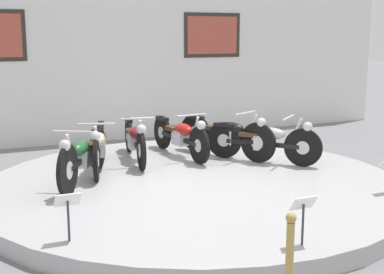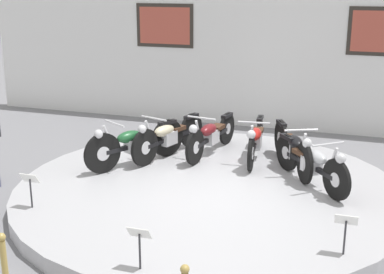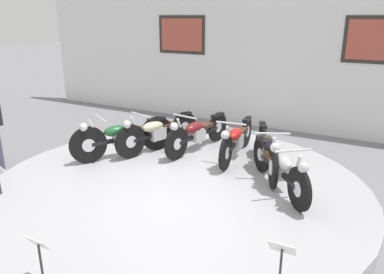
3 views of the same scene
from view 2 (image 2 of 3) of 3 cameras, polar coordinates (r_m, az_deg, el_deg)
ground_plane at (r=8.40m, az=1.81°, el=-6.52°), size 60.00×60.00×0.00m
display_platform at (r=8.36m, az=1.82°, el=-5.82°), size 5.98×5.98×0.22m
back_wall at (r=12.15m, az=8.06°, el=10.48°), size 14.00×0.22×4.10m
motorcycle_green at (r=9.14m, az=-6.16°, el=-0.56°), size 1.08×1.77×0.81m
motorcycle_cream at (r=9.54m, az=-2.60°, el=0.17°), size 0.71×1.92×0.80m
motorcycle_maroon at (r=9.65m, az=2.02°, el=0.28°), size 0.54×1.95×0.78m
motorcycle_red at (r=9.46m, az=6.78°, el=-0.18°), size 0.54×1.95×0.78m
motorcycle_black at (r=9.01m, az=10.70°, el=-1.04°), size 0.90×1.84×0.81m
motorcycle_silver at (r=8.41m, az=12.66°, el=-2.59°), size 1.30×1.54×0.78m
info_placard_front_left at (r=7.72m, az=-16.89°, el=-4.69°), size 0.26×0.11×0.51m
info_placard_front_centre at (r=5.91m, az=-5.63°, el=-10.73°), size 0.26×0.11×0.51m
info_placard_front_right at (r=6.42m, az=16.08°, el=-9.03°), size 0.26×0.11×0.51m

